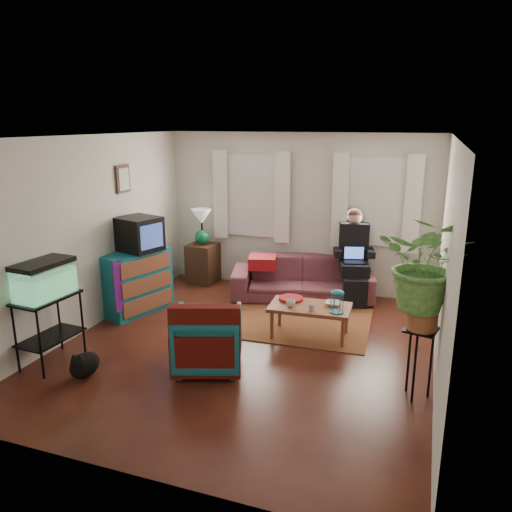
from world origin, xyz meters
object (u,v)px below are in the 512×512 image
at_px(sofa, 302,272).
at_px(dresser, 135,281).
at_px(armchair, 208,336).
at_px(coffee_table, 310,321).
at_px(aquarium_stand, 50,330).
at_px(plant_stand, 418,363).
at_px(side_table, 203,263).

bearing_deg(sofa, dresser, -162.64).
xyz_separation_m(armchair, coffee_table, (0.90, 1.22, -0.17)).
bearing_deg(sofa, aquarium_stand, -139.91).
relative_size(aquarium_stand, plant_stand, 1.08).
distance_m(side_table, coffee_table, 2.86).
bearing_deg(side_table, armchair, -63.62).
bearing_deg(armchair, sofa, -118.31).
bearing_deg(aquarium_stand, armchair, 20.58).
distance_m(side_table, aquarium_stand, 3.41).
height_order(aquarium_stand, plant_stand, aquarium_stand).
height_order(dresser, aquarium_stand, dresser).
relative_size(side_table, armchair, 0.90).
bearing_deg(armchair, aquarium_stand, -2.88).
distance_m(sofa, plant_stand, 3.16).
height_order(side_table, dresser, dresser).
xyz_separation_m(aquarium_stand, coffee_table, (2.68, 1.74, -0.20)).
bearing_deg(side_table, plant_stand, -36.48).
height_order(dresser, plant_stand, dresser).
xyz_separation_m(dresser, armchair, (1.77, -1.26, -0.08)).
bearing_deg(coffee_table, aquarium_stand, -150.44).
xyz_separation_m(side_table, plant_stand, (3.72, -2.75, 0.04)).
distance_m(sofa, armchair, 2.70).
distance_m(aquarium_stand, plant_stand, 4.12).
distance_m(dresser, coffee_table, 2.68).
height_order(side_table, plant_stand, plant_stand).
distance_m(side_table, plant_stand, 4.63).
distance_m(sofa, aquarium_stand, 3.88).
relative_size(sofa, armchair, 2.90).
height_order(sofa, coffee_table, sofa).
bearing_deg(plant_stand, dresser, 164.28).
distance_m(sofa, side_table, 1.87).
bearing_deg(dresser, armchair, -17.95).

